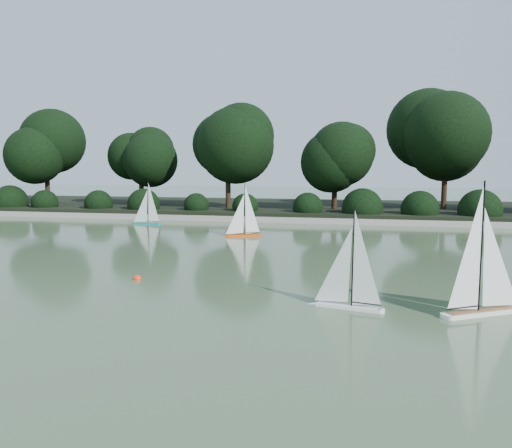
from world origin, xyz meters
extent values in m
plane|color=#415231|center=(0.00, 0.00, 0.00)|extent=(80.00, 80.00, 0.00)
cube|color=gray|center=(0.00, 9.00, 0.09)|extent=(40.00, 0.35, 0.18)
cube|color=black|center=(0.00, 13.00, 0.15)|extent=(40.00, 8.00, 0.30)
cylinder|color=black|center=(-11.00, 11.20, 0.76)|extent=(0.20, 0.20, 1.51)
sphere|color=black|center=(-11.00, 11.20, 2.58)|extent=(2.38, 2.38, 2.38)
cylinder|color=black|center=(-7.00, 11.80, 0.68)|extent=(0.20, 0.20, 1.37)
sphere|color=black|center=(-7.00, 11.80, 2.38)|extent=(2.24, 2.24, 2.24)
cylinder|color=black|center=(-3.00, 10.90, 0.83)|extent=(0.20, 0.20, 1.66)
sphere|color=black|center=(-3.00, 10.90, 2.85)|extent=(2.66, 2.66, 2.66)
cylinder|color=black|center=(1.00, 11.40, 0.63)|extent=(0.20, 0.20, 1.26)
sphere|color=black|center=(1.00, 11.40, 2.21)|extent=(2.10, 2.10, 2.10)
cylinder|color=black|center=(5.00, 12.10, 0.86)|extent=(0.20, 0.20, 1.73)
sphere|color=black|center=(5.00, 12.10, 2.99)|extent=(2.80, 2.80, 2.80)
sphere|color=black|center=(-12.00, 9.90, 0.45)|extent=(1.10, 1.10, 1.10)
sphere|color=black|center=(-10.00, 9.90, 0.45)|extent=(1.10, 1.10, 1.10)
sphere|color=black|center=(-8.00, 9.90, 0.45)|extent=(1.10, 1.10, 1.10)
sphere|color=black|center=(-6.00, 9.90, 0.45)|extent=(1.10, 1.10, 1.10)
sphere|color=black|center=(-4.00, 9.90, 0.45)|extent=(1.10, 1.10, 1.10)
sphere|color=black|center=(-2.00, 9.90, 0.45)|extent=(1.10, 1.10, 1.10)
sphere|color=black|center=(0.00, 9.90, 0.45)|extent=(1.10, 1.10, 1.10)
sphere|color=black|center=(2.00, 9.90, 0.45)|extent=(1.10, 1.10, 1.10)
sphere|color=black|center=(4.00, 9.90, 0.45)|extent=(1.10, 1.10, 1.10)
sphere|color=black|center=(6.00, 9.90, 0.45)|extent=(1.10, 1.10, 1.10)
cube|color=white|center=(1.95, -0.99, 0.04)|extent=(0.87, 0.35, 0.09)
cone|color=white|center=(1.47, -0.89, 0.04)|extent=(0.20, 0.20, 0.17)
cylinder|color=white|center=(2.36, -1.08, 0.04)|extent=(0.12, 0.12, 0.09)
cylinder|color=black|center=(1.99, -1.00, 0.74)|extent=(0.02, 0.02, 1.32)
cylinder|color=black|center=(2.17, -1.04, 0.14)|extent=(0.38, 0.10, 0.01)
cube|color=white|center=(3.61, -0.90, 0.05)|extent=(1.02, 0.72, 0.11)
cylinder|color=white|center=(3.15, -1.17, 0.05)|extent=(0.17, 0.17, 0.11)
cube|color=olive|center=(3.61, -0.90, 0.11)|extent=(0.92, 0.64, 0.01)
cylinder|color=black|center=(3.56, -0.93, 0.93)|extent=(0.03, 0.03, 1.64)
cylinder|color=black|center=(3.36, -1.05, 0.17)|extent=(0.43, 0.26, 0.02)
cube|color=#E54F0B|center=(-1.06, 5.48, 0.04)|extent=(0.89, 0.52, 0.09)
cone|color=#E54F0B|center=(-1.54, 5.28, 0.04)|extent=(0.23, 0.23, 0.18)
cylinder|color=#E54F0B|center=(-0.65, 5.66, 0.04)|extent=(0.14, 0.14, 0.09)
cylinder|color=black|center=(-1.02, 5.50, 0.78)|extent=(0.02, 0.02, 1.38)
cylinder|color=black|center=(-0.84, 5.58, 0.14)|extent=(0.38, 0.18, 0.01)
cube|color=#0E828C|center=(-4.84, 7.57, 0.04)|extent=(0.89, 0.22, 0.09)
cone|color=#0E828C|center=(-5.35, 7.59, 0.04)|extent=(0.19, 0.19, 0.18)
cylinder|color=#0E828C|center=(-4.40, 7.55, 0.04)|extent=(0.11, 0.11, 0.09)
cylinder|color=black|center=(-4.79, 7.57, 0.77)|extent=(0.02, 0.02, 1.37)
cylinder|color=black|center=(-4.60, 7.56, 0.14)|extent=(0.41, 0.03, 0.01)
sphere|color=#FF320D|center=(-1.55, 0.01, 0.00)|extent=(0.15, 0.15, 0.15)
camera|label=1|loc=(2.13, -7.52, 1.86)|focal=35.00mm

